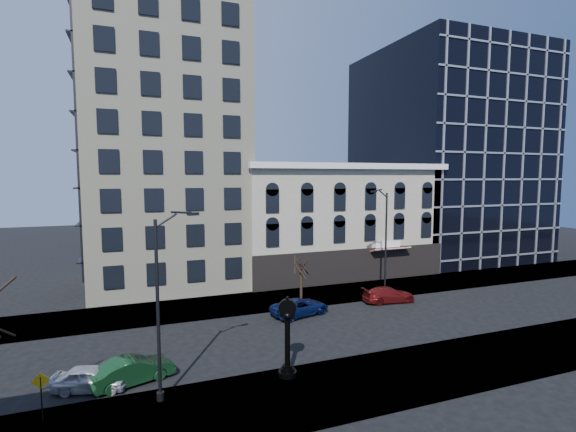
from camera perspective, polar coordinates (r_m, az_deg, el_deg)
name	(u,v)px	position (r m, az deg, el deg)	size (l,w,h in m)	color
ground	(281,335)	(30.45, -0.92, -15.98)	(160.00, 160.00, 0.00)	black
sidewalk_far	(251,302)	(37.65, -5.10, -11.68)	(160.00, 6.00, 0.12)	gray
sidewalk_near	(332,388)	(23.71, 6.10, -22.36)	(160.00, 6.00, 0.12)	gray
cream_tower	(164,97)	(46.47, -16.61, 15.36)	(15.90, 15.40, 42.50)	beige
victorian_row	(333,221)	(48.00, 6.22, -0.75)	(22.60, 11.19, 12.50)	#B5B095
glass_office	(445,156)	(63.24, 20.72, 7.66)	(20.00, 20.15, 28.00)	black
street_clock	(287,340)	(23.84, -0.08, -16.60)	(1.02, 1.02, 4.52)	black
street_lamp_near	(170,255)	(21.14, -15.78, -5.20)	(2.41, 0.89, 9.48)	black
street_lamp_far	(381,214)	(38.97, 12.67, 0.27)	(2.51, 1.11, 10.05)	black
bare_tree_far	(301,264)	(36.55, 1.82, -6.52)	(2.66, 2.66, 4.56)	#2F2217
warning_sign	(41,388)	(22.88, -30.70, -19.60)	(0.75, 0.12, 2.30)	black
car_near_a	(91,378)	(25.40, -25.36, -19.42)	(1.53, 3.81, 1.30)	silver
car_near_b	(133,370)	(25.33, -20.46, -19.15)	(1.50, 4.31, 1.42)	#143F1E
car_far_a	(300,307)	(34.27, 1.63, -12.31)	(2.25, 4.88, 1.36)	#0C194C
car_far_b	(389,295)	(38.63, 13.59, -10.41)	(1.90, 4.66, 1.35)	maroon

